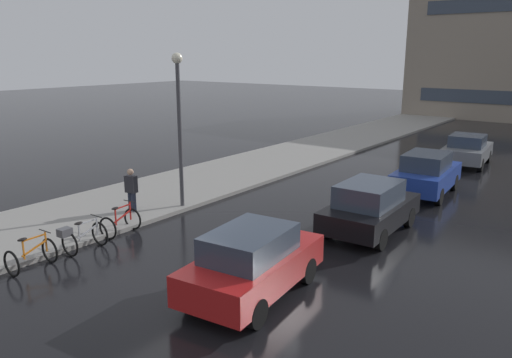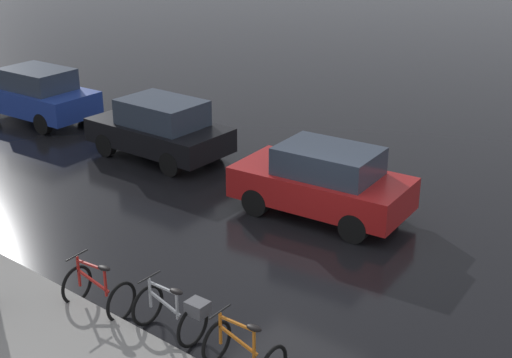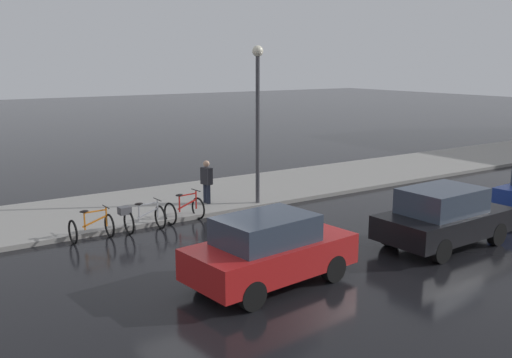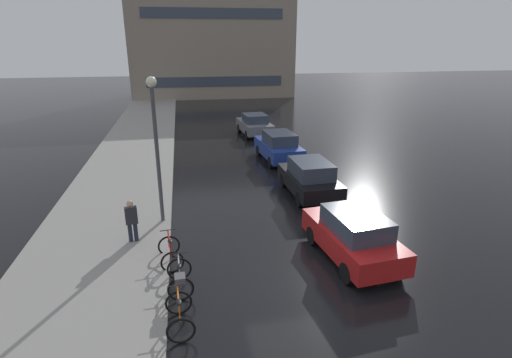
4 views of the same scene
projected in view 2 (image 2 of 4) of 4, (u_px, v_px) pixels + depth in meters
name	position (u px, v px, depth m)	size (l,w,h in m)	color
ground_plane	(292.00, 262.00, 14.05)	(140.00, 140.00, 0.00)	black
bicycle_nearest	(244.00, 352.00, 10.66)	(0.75, 1.16, 0.94)	black
bicycle_second	(176.00, 312.00, 11.50)	(0.77, 1.35, 0.94)	black
bicycle_third	(98.00, 291.00, 12.26)	(0.84, 1.19, 0.98)	black
car_red	(323.00, 181.00, 15.78)	(2.21, 4.09, 1.64)	#AD1919
car_black	(160.00, 128.00, 19.31)	(2.01, 4.02, 1.64)	black
car_blue	(37.00, 95.00, 22.47)	(2.14, 4.21, 1.69)	navy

